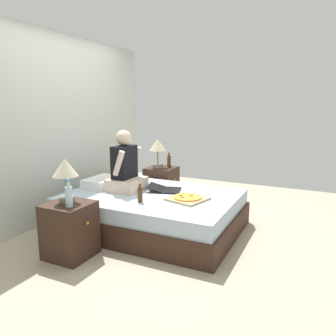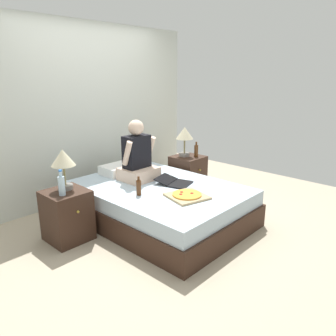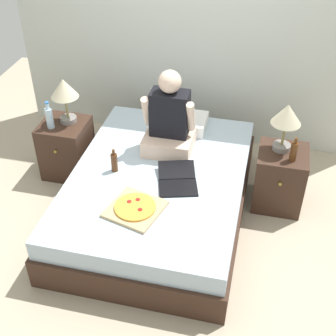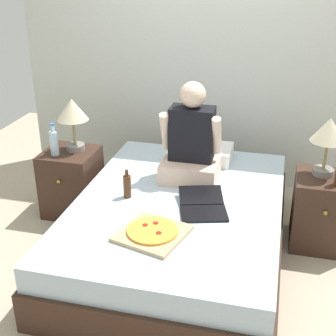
% 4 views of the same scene
% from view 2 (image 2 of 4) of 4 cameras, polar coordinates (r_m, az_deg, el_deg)
% --- Properties ---
extents(ground_plane, '(5.74, 5.74, 0.00)m').
position_cam_2_polar(ground_plane, '(4.24, -1.54, -9.02)').
color(ground_plane, tan).
extents(wall_back, '(3.74, 0.12, 2.50)m').
position_cam_2_polar(wall_back, '(4.97, -13.61, 9.36)').
color(wall_back, silver).
rests_on(wall_back, ground).
extents(bed, '(1.52, 2.12, 0.46)m').
position_cam_2_polar(bed, '(4.14, -1.56, -6.18)').
color(bed, '#382319').
rests_on(bed, ground).
extents(nightstand_left, '(0.44, 0.47, 0.57)m').
position_cam_2_polar(nightstand_left, '(3.83, -17.15, -7.89)').
color(nightstand_left, '#382319').
rests_on(nightstand_left, ground).
extents(lamp_on_left_nightstand, '(0.26, 0.26, 0.45)m').
position_cam_2_polar(lamp_on_left_nightstand, '(3.69, -17.80, 1.25)').
color(lamp_on_left_nightstand, gray).
rests_on(lamp_on_left_nightstand, nightstand_left).
extents(water_bottle, '(0.07, 0.07, 0.28)m').
position_cam_2_polar(water_bottle, '(3.58, -18.05, -2.84)').
color(water_bottle, silver).
rests_on(water_bottle, nightstand_left).
extents(nightstand_right, '(0.44, 0.47, 0.57)m').
position_cam_2_polar(nightstand_right, '(5.11, 3.46, -1.08)').
color(nightstand_right, '#382319').
rests_on(nightstand_right, ground).
extents(lamp_on_right_nightstand, '(0.26, 0.26, 0.45)m').
position_cam_2_polar(lamp_on_right_nightstand, '(4.97, 2.91, 5.73)').
color(lamp_on_right_nightstand, gray).
rests_on(lamp_on_right_nightstand, nightstand_right).
extents(beer_bottle, '(0.06, 0.06, 0.23)m').
position_cam_2_polar(beer_bottle, '(5.00, 4.93, 3.06)').
color(beer_bottle, '#512D14').
rests_on(beer_bottle, nightstand_right).
extents(pillow, '(0.52, 0.34, 0.12)m').
position_cam_2_polar(pillow, '(4.62, -8.29, -0.12)').
color(pillow, white).
rests_on(pillow, bed).
extents(person_seated, '(0.47, 0.40, 0.78)m').
position_cam_2_polar(person_seated, '(4.26, -5.32, 1.76)').
color(person_seated, beige).
rests_on(person_seated, bed).
extents(laptop, '(0.42, 0.49, 0.07)m').
position_cam_2_polar(laptop, '(4.13, 1.33, -2.52)').
color(laptop, black).
rests_on(laptop, bed).
extents(pizza_box, '(0.49, 0.49, 0.05)m').
position_cam_2_polar(pizza_box, '(3.70, 3.32, -4.84)').
color(pizza_box, tan).
rests_on(pizza_box, bed).
extents(beer_bottle_on_bed, '(0.06, 0.06, 0.22)m').
position_cam_2_polar(beer_bottle_on_bed, '(3.75, -5.13, -3.38)').
color(beer_bottle_on_bed, '#4C2811').
rests_on(beer_bottle_on_bed, bed).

